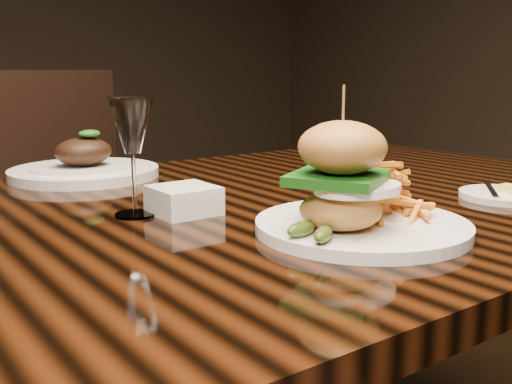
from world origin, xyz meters
TOP-DOWN VIEW (x-y plane):
  - dining_table at (0.00, 0.00)m, footprint 1.60×0.90m
  - burger_plate at (0.08, -0.22)m, footprint 0.27×0.27m
  - side_saucer at (0.41, -0.21)m, footprint 0.14×0.14m
  - ramekin at (-0.05, -0.00)m, footprint 0.10×0.10m
  - wine_glass at (-0.11, 0.03)m, footprint 0.06×0.06m
  - far_dish at (-0.06, 0.37)m, footprint 0.28×0.28m
  - chair_far at (0.13, 0.88)m, footprint 0.61×0.61m

SIDE VIEW (x-z plane):
  - chair_far at x=0.13m, z-range 0.06..1.01m
  - dining_table at x=0.00m, z-range 0.30..1.05m
  - side_saucer at x=0.41m, z-range 0.74..0.77m
  - far_dish at x=-0.06m, z-range 0.72..0.81m
  - ramekin at x=-0.05m, z-range 0.75..0.79m
  - burger_plate at x=0.08m, z-range 0.71..0.89m
  - wine_glass at x=-0.11m, z-range 0.79..0.95m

